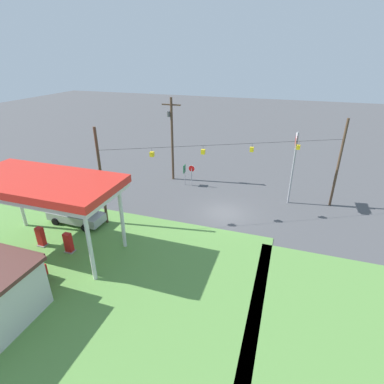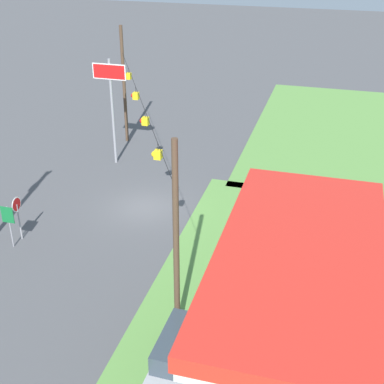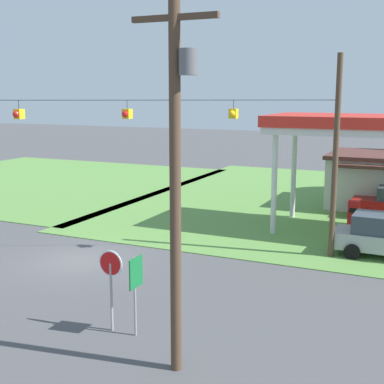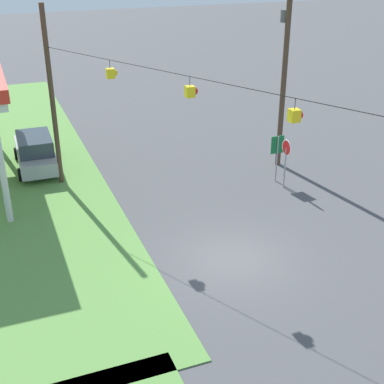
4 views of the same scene
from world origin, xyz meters
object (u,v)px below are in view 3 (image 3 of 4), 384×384
at_px(fuel_pump_near, 353,217).
at_px(utility_pole_main, 177,164).
at_px(stop_sign_roadside, 111,273).
at_px(route_sign, 136,280).

bearing_deg(fuel_pump_near, utility_pole_main, -97.32).
relative_size(stop_sign_roadside, route_sign, 1.04).
xyz_separation_m(fuel_pump_near, route_sign, (-4.03, -14.90, 0.92)).
distance_m(fuel_pump_near, stop_sign_roadside, 15.71).
distance_m(stop_sign_roadside, utility_pole_main, 4.68).
bearing_deg(route_sign, utility_pole_main, -32.30).
bearing_deg(stop_sign_roadside, fuel_pump_near, -108.14).
distance_m(fuel_pump_near, utility_pole_main, 16.90).
xyz_separation_m(fuel_pump_near, stop_sign_roadside, (-4.88, -14.90, 1.03)).
height_order(fuel_pump_near, route_sign, route_sign).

